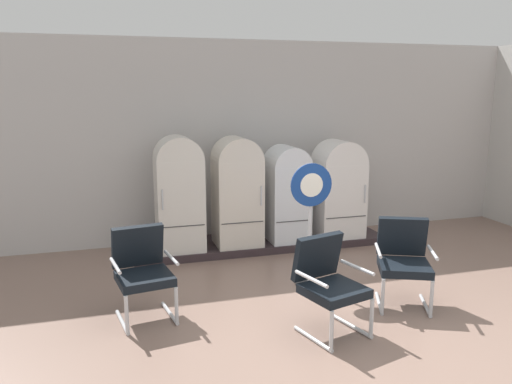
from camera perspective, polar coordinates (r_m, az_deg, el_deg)
ground at (r=5.32m, az=10.41°, el=-15.71°), size 12.00×10.00×0.05m
back_wall at (r=8.20m, az=-0.76°, el=5.85°), size 11.76×0.12×3.14m
display_plinth at (r=7.91m, az=0.52°, el=-5.68°), size 3.87×0.95×0.11m
refrigerator_0 at (r=7.29m, az=-8.62°, el=0.21°), size 0.66×0.62×1.64m
refrigerator_1 at (r=7.46m, az=-2.13°, el=0.43°), size 0.67×0.64×1.60m
refrigerator_2 at (r=7.71m, az=3.49°, el=0.17°), size 0.59×0.65×1.45m
refrigerator_3 at (r=8.01m, az=9.22°, el=0.65°), size 0.71×0.63×1.51m
armchair_left at (r=5.54m, az=-12.64°, el=-8.30°), size 0.68×0.72×0.97m
armchair_right at (r=5.96m, az=16.21°, el=-7.04°), size 0.77×0.80×0.97m
armchair_center at (r=5.14m, az=8.10°, el=-9.71°), size 0.72×0.76×0.97m
sign_stand at (r=6.18m, az=6.09°, el=-3.44°), size 0.52×0.32×1.53m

